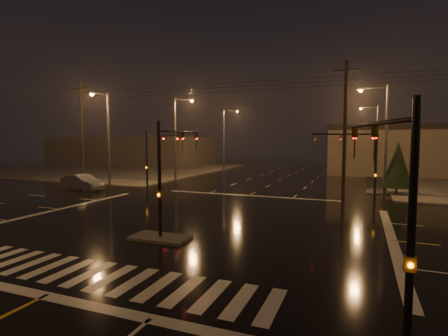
# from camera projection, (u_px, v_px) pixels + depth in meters

# --- Properties ---
(ground) EXTENTS (140.00, 140.00, 0.00)m
(ground) POSITION_uv_depth(u_px,v_px,m) (195.00, 222.00, 21.52)
(ground) COLOR black
(ground) RESTS_ON ground
(sidewalk_nw) EXTENTS (36.00, 36.00, 0.12)m
(sidewalk_nw) POSITION_uv_depth(u_px,v_px,m) (116.00, 169.00, 60.29)
(sidewalk_nw) COLOR #4D4B45
(sidewalk_nw) RESTS_ON ground
(median_island) EXTENTS (3.00, 1.60, 0.15)m
(median_island) POSITION_uv_depth(u_px,v_px,m) (160.00, 238.00, 17.80)
(median_island) COLOR #4D4B45
(median_island) RESTS_ON ground
(crosswalk) EXTENTS (15.00, 2.60, 0.01)m
(crosswalk) POSITION_uv_depth(u_px,v_px,m) (90.00, 274.00, 13.17)
(crosswalk) COLOR beige
(crosswalk) RESTS_ON ground
(stop_bar_near) EXTENTS (16.00, 0.50, 0.01)m
(stop_bar_near) POSITION_uv_depth(u_px,v_px,m) (45.00, 296.00, 11.31)
(stop_bar_near) COLOR beige
(stop_bar_near) RESTS_ON ground
(stop_bar_far) EXTENTS (16.00, 0.50, 0.01)m
(stop_bar_far) POSITION_uv_depth(u_px,v_px,m) (249.00, 196.00, 31.72)
(stop_bar_far) COLOR beige
(stop_bar_far) RESTS_ON ground
(commercial_block) EXTENTS (30.00, 18.00, 5.60)m
(commercial_block) POSITION_uv_depth(u_px,v_px,m) (133.00, 151.00, 73.02)
(commercial_block) COLOR #3D3936
(commercial_block) RESTS_ON ground
(signal_mast_median) EXTENTS (0.25, 4.59, 6.00)m
(signal_mast_median) POSITION_uv_depth(u_px,v_px,m) (169.00, 165.00, 18.37)
(signal_mast_median) COLOR black
(signal_mast_median) RESTS_ON ground
(signal_mast_ne) EXTENTS (4.84, 1.86, 6.00)m
(signal_mast_ne) POSITION_uv_depth(u_px,v_px,m) (362.00, 156.00, 27.15)
(signal_mast_ne) COLOR black
(signal_mast_ne) RESTS_ON ground
(signal_mast_nw) EXTENTS (4.84, 1.86, 6.00)m
(signal_mast_nw) POSITION_uv_depth(u_px,v_px,m) (153.00, 153.00, 34.08)
(signal_mast_nw) COLOR black
(signal_mast_nw) RESTS_ON ground
(signal_mast_se) EXTENTS (1.55, 3.87, 6.00)m
(signal_mast_se) POSITION_uv_depth(u_px,v_px,m) (396.00, 195.00, 8.44)
(signal_mast_se) COLOR black
(signal_mast_se) RESTS_ON ground
(streetlight_1) EXTENTS (2.77, 0.32, 10.00)m
(streetlight_1) POSITION_uv_depth(u_px,v_px,m) (177.00, 134.00, 41.83)
(streetlight_1) COLOR #38383A
(streetlight_1) RESTS_ON ground
(streetlight_2) EXTENTS (2.77, 0.32, 10.00)m
(streetlight_2) POSITION_uv_depth(u_px,v_px,m) (226.00, 135.00, 56.67)
(streetlight_2) COLOR #38383A
(streetlight_2) RESTS_ON ground
(streetlight_3) EXTENTS (2.77, 0.32, 10.00)m
(streetlight_3) POSITION_uv_depth(u_px,v_px,m) (383.00, 132.00, 31.81)
(streetlight_3) COLOR #38383A
(streetlight_3) RESTS_ON ground
(streetlight_4) EXTENTS (2.77, 0.32, 10.00)m
(streetlight_4) POSITION_uv_depth(u_px,v_px,m) (375.00, 135.00, 50.37)
(streetlight_4) COLOR #38383A
(streetlight_4) RESTS_ON ground
(streetlight_5) EXTENTS (0.32, 2.77, 10.00)m
(streetlight_5) POSITION_uv_depth(u_px,v_px,m) (106.00, 133.00, 37.26)
(streetlight_5) COLOR #38383A
(streetlight_5) RESTS_ON ground
(utility_pole_0) EXTENTS (2.20, 0.32, 12.00)m
(utility_pole_0) POSITION_uv_depth(u_px,v_px,m) (82.00, 131.00, 42.04)
(utility_pole_0) COLOR black
(utility_pole_0) RESTS_ON ground
(utility_pole_1) EXTENTS (2.20, 0.32, 12.00)m
(utility_pole_1) POSITION_uv_depth(u_px,v_px,m) (345.00, 128.00, 31.09)
(utility_pole_1) COLOR black
(utility_pole_1) RESTS_ON ground
(conifer_0) EXTENTS (2.70, 2.70, 4.93)m
(conifer_0) POSITION_uv_depth(u_px,v_px,m) (397.00, 164.00, 31.98)
(conifer_0) COLOR black
(conifer_0) RESTS_ON ground
(car_crossing) EXTENTS (5.06, 2.49, 1.60)m
(car_crossing) POSITION_uv_depth(u_px,v_px,m) (82.00, 182.00, 35.10)
(car_crossing) COLOR slate
(car_crossing) RESTS_ON ground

